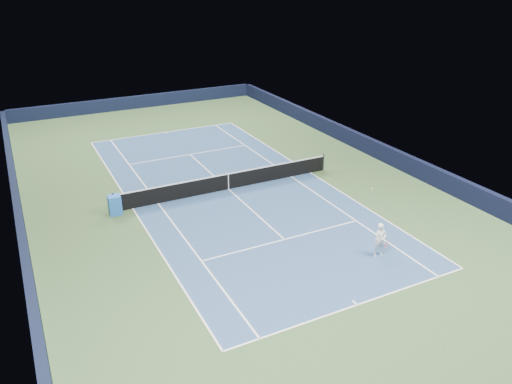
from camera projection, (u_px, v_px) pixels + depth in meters
name	position (u px, v px, depth m)	size (l,w,h in m)	color
ground	(229.00, 189.00, 28.33)	(40.00, 40.00, 0.00)	#334F2B
wall_far	(138.00, 102.00, 44.20)	(22.00, 0.35, 1.10)	black
wall_right	(380.00, 151.00, 32.54)	(0.35, 40.00, 1.10)	black
wall_left	(20.00, 221.00, 23.66)	(0.35, 40.00, 1.10)	black
court_surface	(229.00, 189.00, 28.33)	(10.97, 23.77, 0.01)	navy
baseline_far	(165.00, 132.00, 37.98)	(10.97, 0.08, 0.00)	white
baseline_near	(357.00, 305.00, 18.67)	(10.97, 0.08, 0.00)	white
sideline_doubles_right	(310.00, 173.00, 30.58)	(0.08, 23.77, 0.00)	white
sideline_doubles_left	(133.00, 208.00, 26.07)	(0.08, 23.77, 0.00)	white
sideline_singles_right	(291.00, 176.00, 30.01)	(0.08, 23.77, 0.00)	white
sideline_singles_left	(158.00, 203.00, 26.64)	(0.08, 23.77, 0.00)	white
service_line_far	(190.00, 154.00, 33.52)	(8.23, 0.08, 0.00)	white
service_line_near	(285.00, 239.00, 23.13)	(8.23, 0.08, 0.00)	white
center_service_line	(229.00, 189.00, 28.33)	(0.08, 12.80, 0.00)	white
center_mark_far	(166.00, 133.00, 37.86)	(0.08, 0.30, 0.00)	white
center_mark_near	(355.00, 303.00, 18.80)	(0.08, 0.30, 0.00)	white
tennis_net	(228.00, 181.00, 28.12)	(12.90, 0.10, 1.07)	black
sponsor_cube	(115.00, 205.00, 25.32)	(0.64, 0.59, 1.02)	blue
tennis_player	(380.00, 240.00, 21.55)	(0.76, 1.25, 2.82)	white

